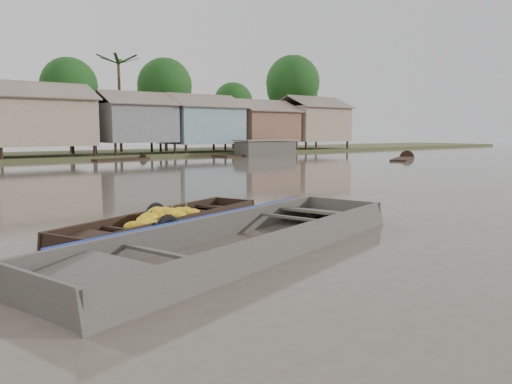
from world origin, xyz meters
TOP-DOWN VIEW (x-y plane):
  - ground at (0.00, 0.00)m, footprint 120.00×120.00m
  - riverbank at (3.03, 31.86)m, footprint 120.00×12.47m
  - banana_boat at (-2.13, 1.70)m, footprint 5.30×3.16m
  - viewer_boat at (-1.88, -0.63)m, footprint 7.83×4.02m
  - distant_boats at (11.86, 24.68)m, footprint 46.55×14.64m

SIDE VIEW (x-z plane):
  - ground at x=0.00m, z-range 0.00..0.00m
  - viewer_boat at x=-1.88m, z-range -0.24..0.37m
  - banana_boat at x=-2.13m, z-range -0.24..0.49m
  - distant_boats at x=11.86m, z-range -0.46..0.91m
  - riverbank at x=3.03m, z-range -2.04..8.18m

